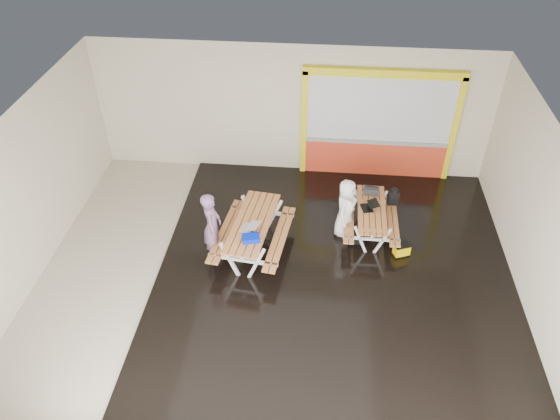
# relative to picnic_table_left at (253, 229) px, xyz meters

# --- Properties ---
(room) EXTENTS (10.02, 8.02, 3.52)m
(room) POSITION_rel_picnic_table_left_xyz_m (0.57, -0.61, 1.09)
(room) COLOR #BDB3A0
(room) RESTS_ON ground
(deck) EXTENTS (7.50, 7.98, 0.05)m
(deck) POSITION_rel_picnic_table_left_xyz_m (1.82, -0.61, -0.64)
(deck) COLOR black
(deck) RESTS_ON room
(kiosk) EXTENTS (3.88, 0.16, 3.00)m
(kiosk) POSITION_rel_picnic_table_left_xyz_m (2.77, 3.32, 0.78)
(kiosk) COLOR red
(kiosk) RESTS_ON room
(picnic_table_left) EXTENTS (1.73, 2.34, 0.87)m
(picnic_table_left) POSITION_rel_picnic_table_left_xyz_m (0.00, 0.00, 0.00)
(picnic_table_left) COLOR #B56E39
(picnic_table_left) RESTS_ON deck
(picnic_table_right) EXTENTS (1.25, 1.82, 0.73)m
(picnic_table_right) POSITION_rel_picnic_table_left_xyz_m (2.59, 0.86, -0.10)
(picnic_table_right) COLOR #B56E39
(picnic_table_right) RESTS_ON deck
(person_left) EXTENTS (0.46, 0.64, 1.62)m
(person_left) POSITION_rel_picnic_table_left_xyz_m (-0.82, -0.27, 0.24)
(person_left) COLOR slate
(person_left) RESTS_ON deck
(person_right) EXTENTS (0.66, 0.82, 1.44)m
(person_right) POSITION_rel_picnic_table_left_xyz_m (2.00, 0.79, 0.10)
(person_right) COLOR white
(person_right) RESTS_ON deck
(laptop_left) EXTENTS (0.47, 0.45, 0.16)m
(laptop_left) POSITION_rel_picnic_table_left_xyz_m (-0.03, -0.24, 0.26)
(laptop_left) COLOR silver
(laptop_left) RESTS_ON picnic_table_left
(laptop_right) EXTENTS (0.44, 0.40, 0.16)m
(laptop_right) POSITION_rel_picnic_table_left_xyz_m (2.52, 0.89, 0.12)
(laptop_right) COLOR black
(laptop_right) RESTS_ON picnic_table_right
(blue_pouch) EXTENTS (0.40, 0.32, 0.10)m
(blue_pouch) POSITION_rel_picnic_table_left_xyz_m (0.05, -0.59, 0.25)
(blue_pouch) COLOR #001AC6
(blue_pouch) RESTS_ON picnic_table_left
(toolbox) EXTENTS (0.38, 0.22, 0.21)m
(toolbox) POSITION_rel_picnic_table_left_xyz_m (2.59, 1.45, 0.15)
(toolbox) COLOR black
(toolbox) RESTS_ON picnic_table_right
(backpack) EXTENTS (0.26, 0.18, 0.43)m
(backpack) POSITION_rel_picnic_table_left_xyz_m (3.12, 1.47, 0.00)
(backpack) COLOR black
(backpack) RESTS_ON picnic_table_right
(dark_case) EXTENTS (0.34, 0.26, 0.13)m
(dark_case) POSITION_rel_picnic_table_left_xyz_m (2.29, 0.52, -0.55)
(dark_case) COLOR black
(dark_case) RESTS_ON deck
(fluke_bag) EXTENTS (0.41, 0.34, 0.30)m
(fluke_bag) POSITION_rel_picnic_table_left_xyz_m (3.26, 0.15, -0.47)
(fluke_bag) COLOR black
(fluke_bag) RESTS_ON deck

